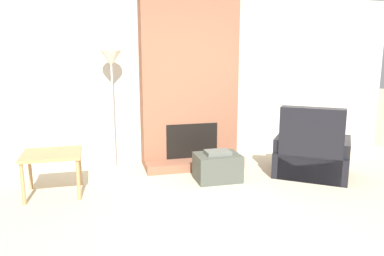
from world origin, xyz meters
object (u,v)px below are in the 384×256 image
at_px(floor_lamp_left, 112,70).
at_px(side_table, 52,158).
at_px(ottoman, 217,167).
at_px(armchair, 311,156).

bearing_deg(floor_lamp_left, side_table, -134.53).
height_order(ottoman, floor_lamp_left, floor_lamp_left).
height_order(armchair, floor_lamp_left, floor_lamp_left).
relative_size(ottoman, floor_lamp_left, 0.34).
height_order(ottoman, side_table, side_table).
distance_m(armchair, side_table, 3.45).
bearing_deg(ottoman, side_table, 179.88).
xyz_separation_m(ottoman, side_table, (-2.11, 0.00, 0.27)).
bearing_deg(floor_lamp_left, armchair, -20.01).
bearing_deg(side_table, floor_lamp_left, 45.47).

